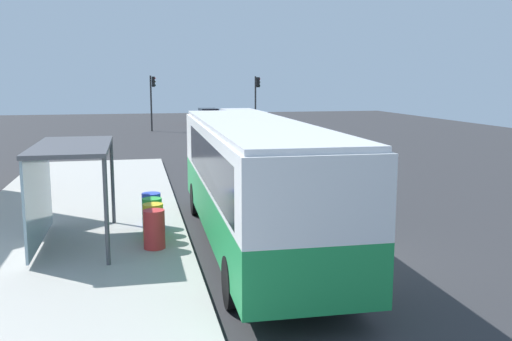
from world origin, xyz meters
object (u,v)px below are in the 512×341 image
(bus, at_px, (253,177))
(white_van, at_px, (243,125))
(recycling_bin_red, at_px, (154,229))
(recycling_bin_blue, at_px, (152,210))
(bus_shelter, at_px, (60,168))
(sedan_near, at_px, (208,116))
(recycling_bin_green, at_px, (152,216))
(traffic_light_far_side, at_px, (152,94))
(traffic_light_near_side, at_px, (257,94))
(recycling_bin_yellow, at_px, (153,222))

(bus, bearing_deg, white_van, 79.87)
(recycling_bin_red, distance_m, recycling_bin_blue, 2.10)
(white_van, relative_size, bus_shelter, 1.31)
(sedan_near, height_order, recycling_bin_green, sedan_near)
(recycling_bin_blue, relative_size, bus_shelter, 0.24)
(sedan_near, height_order, recycling_bin_red, sedan_near)
(white_van, bearing_deg, recycling_bin_blue, -107.81)
(recycling_bin_green, xyz_separation_m, traffic_light_far_side, (1.11, 32.52, 2.39))
(bus, height_order, bus_shelter, bus)
(recycling_bin_red, distance_m, traffic_light_near_side, 34.59)
(recycling_bin_green, bearing_deg, bus, -27.02)
(recycling_bin_blue, distance_m, traffic_light_far_side, 31.93)
(recycling_bin_red, distance_m, bus_shelter, 2.77)
(recycling_bin_red, height_order, recycling_bin_green, same)
(recycling_bin_yellow, bearing_deg, traffic_light_near_side, 73.33)
(recycling_bin_yellow, xyz_separation_m, traffic_light_far_side, (1.11, 33.22, 2.39))
(recycling_bin_blue, bearing_deg, traffic_light_far_side, 88.01)
(recycling_bin_yellow, bearing_deg, white_van, 73.30)
(bus, height_order, traffic_light_near_side, traffic_light_near_side)
(recycling_bin_green, bearing_deg, bus_shelter, -165.98)
(recycling_bin_blue, height_order, traffic_light_near_side, traffic_light_near_side)
(bus, relative_size, recycling_bin_yellow, 11.63)
(recycling_bin_yellow, height_order, traffic_light_near_side, traffic_light_near_side)
(recycling_bin_red, xyz_separation_m, bus_shelter, (-2.21, 0.85, 1.44))
(sedan_near, relative_size, recycling_bin_blue, 4.71)
(white_van, relative_size, traffic_light_near_side, 1.16)
(recycling_bin_red, bearing_deg, sedan_near, 80.83)
(white_van, distance_m, recycling_bin_green, 21.61)
(sedan_near, bearing_deg, white_van, -90.32)
(traffic_light_near_side, distance_m, bus_shelter, 34.41)
(recycling_bin_green, relative_size, traffic_light_near_side, 0.21)
(recycling_bin_red, xyz_separation_m, recycling_bin_blue, (0.00, 2.10, 0.00))
(white_van, distance_m, bus_shelter, 22.88)
(sedan_near, relative_size, recycling_bin_green, 4.71)
(traffic_light_far_side, bearing_deg, sedan_near, 49.74)
(traffic_light_near_side, xyz_separation_m, bus_shelter, (-11.92, -32.27, -0.92))
(recycling_bin_yellow, bearing_deg, recycling_bin_green, 90.00)
(white_van, height_order, sedan_near, white_van)
(sedan_near, height_order, recycling_bin_blue, sedan_near)
(recycling_bin_red, bearing_deg, traffic_light_near_side, 73.67)
(recycling_bin_blue, bearing_deg, bus_shelter, -150.49)
(bus, distance_m, bus_shelter, 4.76)
(sedan_near, bearing_deg, bus_shelter, -102.46)
(traffic_light_far_side, bearing_deg, recycling_bin_yellow, -91.91)
(bus_shelter, bearing_deg, recycling_bin_blue, 29.51)
(sedan_near, xyz_separation_m, recycling_bin_yellow, (-6.50, -39.59, -0.14))
(white_van, distance_m, traffic_light_near_side, 11.69)
(bus, bearing_deg, bus_shelter, 171.34)
(traffic_light_far_side, bearing_deg, bus, -87.66)
(sedan_near, bearing_deg, traffic_light_near_side, -65.94)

